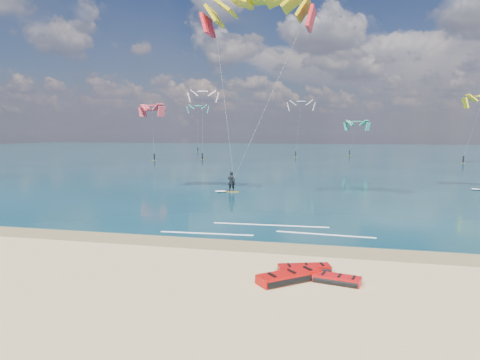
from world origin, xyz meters
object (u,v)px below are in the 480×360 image
at_px(packed_kite_mid, 337,283).
at_px(packed_kite_right, 289,281).
at_px(packed_kite_left, 304,272).
at_px(kitesurfer_main, 244,93).

height_order(packed_kite_mid, packed_kite_right, packed_kite_right).
xyz_separation_m(packed_kite_mid, packed_kite_right, (-1.87, -0.25, 0.00)).
distance_m(packed_kite_left, kitesurfer_main, 22.82).
distance_m(packed_kite_left, packed_kite_right, 1.40).
bearing_deg(packed_kite_mid, kitesurfer_main, 124.26).
bearing_deg(kitesurfer_main, packed_kite_right, -75.89).
height_order(packed_kite_left, packed_kite_mid, packed_kite_left).
distance_m(packed_kite_mid, kitesurfer_main, 24.16).
bearing_deg(packed_kite_right, kitesurfer_main, 66.32).
distance_m(packed_kite_left, packed_kite_mid, 1.72).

